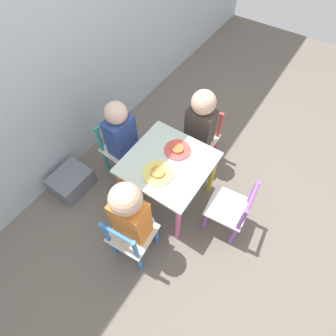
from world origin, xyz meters
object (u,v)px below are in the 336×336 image
(chair_red, at_px, (201,138))
(child_back, at_px, (122,136))
(plate_left, at_px, (158,173))
(kids_table, at_px, (168,169))
(chair_teal, at_px, (120,148))
(child_right, at_px, (200,125))
(chair_blue, at_px, (131,237))
(chair_purple, at_px, (231,210))
(plate_right, at_px, (177,150))
(child_left, at_px, (132,215))
(storage_bin, at_px, (72,181))

(chair_red, bearing_deg, child_back, -133.35)
(chair_red, bearing_deg, plate_left, -90.12)
(kids_table, distance_m, chair_red, 0.51)
(chair_teal, relative_size, child_right, 0.68)
(kids_table, height_order, child_right, child_right)
(chair_blue, relative_size, child_back, 0.70)
(chair_purple, height_order, child_right, child_right)
(kids_table, xyz_separation_m, plate_left, (-0.11, 0.00, 0.09))
(chair_red, distance_m, chair_purple, 0.65)
(chair_blue, relative_size, plate_right, 2.84)
(kids_table, xyz_separation_m, child_back, (0.03, 0.42, 0.03))
(kids_table, distance_m, child_right, 0.43)
(child_left, relative_size, plate_left, 3.92)
(child_left, xyz_separation_m, plate_left, (0.31, 0.03, 0.02))
(plate_right, xyz_separation_m, plate_left, (-0.23, 0.00, -0.00))
(plate_right, bearing_deg, child_right, 0.90)
(chair_blue, xyz_separation_m, child_right, (0.90, 0.04, 0.20))
(chair_red, height_order, storage_bin, chair_red)
(chair_blue, xyz_separation_m, plate_left, (0.37, 0.04, 0.24))
(chair_teal, height_order, chair_purple, same)
(chair_purple, relative_size, child_right, 0.68)
(chair_blue, height_order, chair_purple, same)
(child_right, bearing_deg, child_back, -137.47)
(plate_left, bearing_deg, chair_teal, 72.56)
(chair_red, relative_size, plate_right, 2.84)
(kids_table, xyz_separation_m, chair_purple, (0.05, -0.48, -0.15))
(chair_blue, distance_m, child_back, 0.71)
(child_right, bearing_deg, plate_left, -90.14)
(chair_purple, relative_size, plate_left, 2.57)
(chair_purple, height_order, plate_left, same)
(chair_blue, xyz_separation_m, chair_purple, (0.53, -0.44, 0.00))
(chair_teal, height_order, child_right, child_right)
(kids_table, relative_size, storage_bin, 1.82)
(chair_teal, height_order, plate_left, same)
(chair_blue, height_order, storage_bin, chair_blue)
(kids_table, bearing_deg, plate_right, 0.00)
(chair_red, relative_size, plate_left, 2.57)
(child_right, bearing_deg, child_left, -87.97)
(kids_table, height_order, chair_blue, chair_blue)
(chair_teal, height_order, child_left, child_left)
(chair_teal, relative_size, child_back, 0.70)
(chair_red, xyz_separation_m, child_right, (-0.06, -0.00, 0.20))
(plate_left, bearing_deg, chair_red, 0.53)
(kids_table, xyz_separation_m, child_right, (0.42, 0.00, 0.05))
(kids_table, distance_m, chair_teal, 0.51)
(plate_right, bearing_deg, child_back, 100.80)
(storage_bin, bearing_deg, kids_table, -63.22)
(chair_blue, distance_m, child_right, 0.93)
(chair_blue, xyz_separation_m, child_left, (0.06, 0.00, 0.23))
(chair_red, bearing_deg, storage_bin, -130.24)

